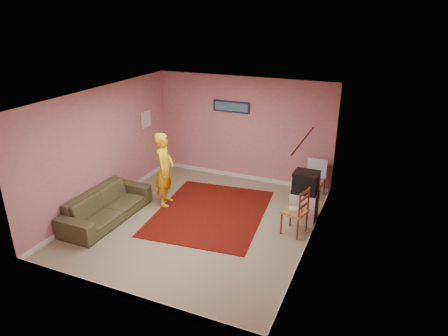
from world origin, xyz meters
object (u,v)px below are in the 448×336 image
at_px(crt_tv, 306,182).
at_px(sofa, 107,206).
at_px(chair_b, 295,206).
at_px(tv_cabinet, 304,206).
at_px(chair_a, 316,175).
at_px(person, 164,169).

height_order(crt_tv, sofa, crt_tv).
bearing_deg(chair_b, tv_cabinet, -172.54).
distance_m(tv_cabinet, chair_a, 1.30).
bearing_deg(tv_cabinet, sofa, -157.64).
relative_size(tv_cabinet, person, 0.40).
height_order(tv_cabinet, chair_b, chair_b).
bearing_deg(tv_cabinet, person, -171.57).
relative_size(crt_tv, sofa, 0.24).
xyz_separation_m(chair_b, person, (-2.94, 0.10, 0.24)).
xyz_separation_m(tv_cabinet, person, (-3.00, -0.44, 0.50)).
bearing_deg(sofa, crt_tv, -67.30).
bearing_deg(person, tv_cabinet, -96.68).
xyz_separation_m(chair_a, sofa, (-3.74, -2.83, -0.21)).
xyz_separation_m(tv_cabinet, sofa, (-3.75, -1.54, -0.02)).
bearing_deg(crt_tv, person, -170.85).
height_order(chair_b, sofa, chair_b).
bearing_deg(tv_cabinet, crt_tv, 179.29).
distance_m(chair_a, person, 3.47).
relative_size(crt_tv, chair_b, 0.97).
relative_size(chair_a, person, 0.28).
height_order(crt_tv, chair_a, crt_tv).
height_order(sofa, person, person).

